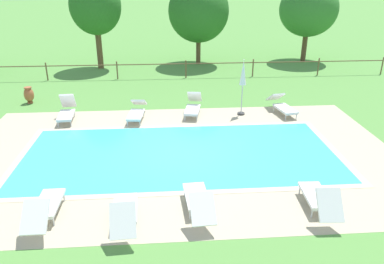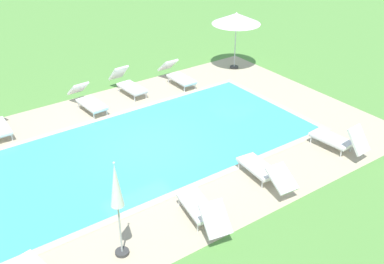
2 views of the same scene
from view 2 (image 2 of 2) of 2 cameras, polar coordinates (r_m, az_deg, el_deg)
ground_plane at (r=15.06m, az=-5.41°, el=-1.77°), size 160.00×160.00×0.00m
pool_deck_paving at (r=15.06m, az=-5.42°, el=-1.75°), size 15.14×9.29×0.01m
swimming_pool_water at (r=15.06m, az=-5.42°, el=-1.75°), size 10.71×4.87×0.01m
pool_coping_rim at (r=15.06m, az=-5.42°, el=-1.74°), size 11.19×5.35×0.01m
sun_lounger_north_near_steps at (r=11.80m, az=1.23°, el=-9.21°), size 0.95×2.01×0.92m
sun_lounger_north_end at (r=17.56m, az=-12.25°, el=3.77°), size 0.73×2.00×0.88m
sun_lounger_south_near_corner at (r=15.27m, az=17.03°, el=-0.84°), size 0.75×1.86×1.02m
sun_lounger_south_mid at (r=18.61m, az=-7.59°, el=5.72°), size 0.70×1.93×0.95m
sun_lounger_south_far at (r=13.38m, az=8.60°, el=-4.51°), size 0.80×2.10×0.76m
sun_lounger_south_end at (r=19.27m, az=-1.73°, el=6.77°), size 0.60×1.97×0.88m
patio_umbrella_open_by_bench at (r=20.39m, az=5.28°, el=13.23°), size 2.03×2.03×2.44m
patio_umbrella_closed_row_west at (r=10.24m, az=-8.94°, el=-7.06°), size 0.32×0.32×2.47m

